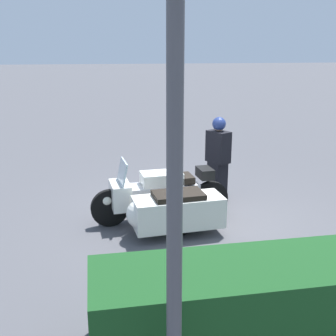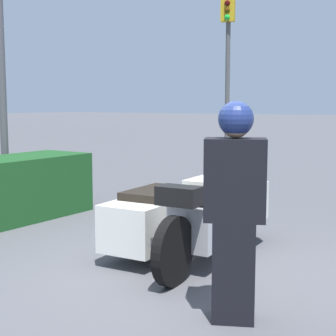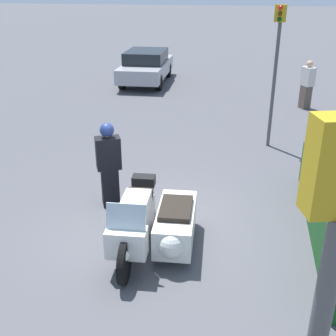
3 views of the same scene
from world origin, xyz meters
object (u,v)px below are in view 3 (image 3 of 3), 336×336
officer_rider (109,163)px  pedestrian_bystander (307,85)px  traffic_light_far (276,58)px  police_motorcycle (156,224)px  parked_car_background (146,66)px

officer_rider → pedestrian_bystander: officer_rider is taller
traffic_light_far → pedestrian_bystander: bearing=177.1°
police_motorcycle → pedestrian_bystander: pedestrian_bystander is taller
police_motorcycle → parked_car_background: parked_car_background is taller
officer_rider → parked_car_background: 11.17m
officer_rider → parked_car_background: (-10.99, -2.00, -0.16)m
traffic_light_far → parked_car_background: traffic_light_far is taller
parked_car_background → pedestrian_bystander: size_ratio=2.67×
police_motorcycle → pedestrian_bystander: bearing=156.4°
officer_rider → pedestrian_bystander: bearing=125.0°
police_motorcycle → parked_car_background: size_ratio=0.57×
traffic_light_far → pedestrian_bystander: (-4.08, 1.33, -1.52)m
traffic_light_far → pedestrian_bystander: traffic_light_far is taller
officer_rider → traffic_light_far: (-3.99, 3.13, 1.45)m
parked_car_background → pedestrian_bystander: pedestrian_bystander is taller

